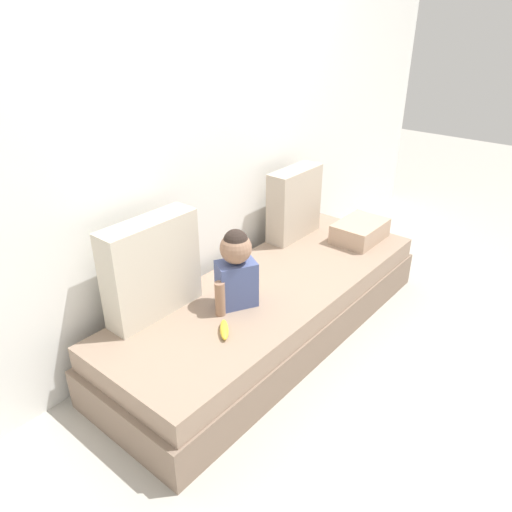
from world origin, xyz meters
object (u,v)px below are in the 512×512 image
(couch, at_px, (272,309))
(banana, at_px, (224,330))
(throw_pillow_left, at_px, (152,268))
(toddler, at_px, (236,267))
(folded_blanket, at_px, (360,231))
(throw_pillow_right, at_px, (294,203))

(couch, distance_m, banana, 0.60)
(throw_pillow_left, height_order, toddler, throw_pillow_left)
(folded_blanket, bearing_deg, couch, 173.51)
(couch, height_order, folded_blanket, folded_blanket)
(couch, relative_size, folded_blanket, 5.88)
(throw_pillow_left, bearing_deg, couch, -25.46)
(toddler, xyz_separation_m, folded_blanket, (1.20, -0.12, -0.17))
(throw_pillow_left, bearing_deg, throw_pillow_right, 0.00)
(toddler, height_order, folded_blanket, toddler)
(throw_pillow_right, bearing_deg, throw_pillow_left, 180.00)
(couch, distance_m, toddler, 0.53)
(toddler, relative_size, banana, 2.71)
(throw_pillow_left, relative_size, throw_pillow_right, 1.09)
(banana, bearing_deg, throw_pillow_right, 19.52)
(throw_pillow_right, relative_size, toddler, 1.09)
(toddler, distance_m, banana, 0.35)
(couch, distance_m, folded_blanket, 0.94)
(toddler, bearing_deg, throw_pillow_right, 17.16)
(banana, bearing_deg, folded_blanket, 0.61)
(throw_pillow_left, xyz_separation_m, banana, (0.09, -0.43, -0.25))
(folded_blanket, bearing_deg, throw_pillow_left, 165.12)
(throw_pillow_right, height_order, toddler, throw_pillow_right)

